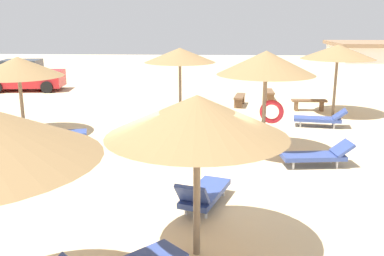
{
  "coord_description": "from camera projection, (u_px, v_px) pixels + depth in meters",
  "views": [
    {
      "loc": [
        0.59,
        -7.64,
        3.94
      ],
      "look_at": [
        0.0,
        3.0,
        1.2
      ],
      "focal_mm": 40.01,
      "sensor_mm": 36.0,
      "label": 1
    }
  ],
  "objects": [
    {
      "name": "parasol_4",
      "position": [
        197.0,
        116.0,
        6.78
      ],
      "size": [
        2.97,
        2.97,
        2.78
      ],
      "color": "#75604C",
      "rests_on": "ground"
    },
    {
      "name": "parasol_5",
      "position": [
        338.0,
        52.0,
        17.36
      ],
      "size": [
        3.0,
        3.0,
        2.91
      ],
      "color": "#75604C",
      "rests_on": "ground"
    },
    {
      "name": "ground_plane",
      "position": [
        183.0,
        225.0,
        8.4
      ],
      "size": [
        80.0,
        80.0,
        0.0
      ],
      "primitive_type": "plane",
      "color": "beige"
    },
    {
      "name": "parasol_1",
      "position": [
        180.0,
        55.0,
        17.21
      ],
      "size": [
        2.9,
        2.9,
        2.79
      ],
      "color": "#75604C",
      "rests_on": "ground"
    },
    {
      "name": "bench_2",
      "position": [
        269.0,
        93.0,
        21.08
      ],
      "size": [
        0.43,
        1.51,
        0.49
      ],
      "color": "brown",
      "rests_on": "ground"
    },
    {
      "name": "lounger_1",
      "position": [
        200.0,
        120.0,
        15.71
      ],
      "size": [
        1.96,
        0.8,
        0.62
      ],
      "color": "#33478C",
      "rests_on": "ground"
    },
    {
      "name": "lounger_4",
      "position": [
        203.0,
        193.0,
        9.1
      ],
      "size": [
        1.18,
        1.96,
        0.8
      ],
      "color": "#33478C",
      "rests_on": "ground"
    },
    {
      "name": "lounger_6",
      "position": [
        55.0,
        133.0,
        13.89
      ],
      "size": [
        1.97,
        1.12,
        0.76
      ],
      "color": "#33478C",
      "rests_on": "ground"
    },
    {
      "name": "parasol_6",
      "position": [
        18.0,
        67.0,
        14.21
      ],
      "size": [
        2.95,
        2.95,
        2.71
      ],
      "color": "#75604C",
      "rests_on": "ground"
    },
    {
      "name": "beach_cabana",
      "position": [
        370.0,
        66.0,
        23.98
      ],
      "size": [
        4.46,
        4.3,
        2.67
      ],
      "color": "white",
      "rests_on": "ground"
    },
    {
      "name": "bench_1",
      "position": [
        240.0,
        98.0,
        19.75
      ],
      "size": [
        0.63,
        1.54,
        0.49
      ],
      "color": "brown",
      "rests_on": "ground"
    },
    {
      "name": "lounger_7",
      "position": [
        318.0,
        155.0,
        11.67
      ],
      "size": [
        1.96,
        0.85,
        0.7
      ],
      "color": "#33478C",
      "rests_on": "ground"
    },
    {
      "name": "bench_0",
      "position": [
        309.0,
        103.0,
        18.71
      ],
      "size": [
        1.5,
        0.41,
        0.49
      ],
      "color": "brown",
      "rests_on": "ground"
    },
    {
      "name": "lounger_5",
      "position": [
        321.0,
        118.0,
        15.93
      ],
      "size": [
        1.97,
        0.93,
        0.71
      ],
      "color": "#33478C",
      "rests_on": "ground"
    },
    {
      "name": "parasol_7",
      "position": [
        266.0,
        64.0,
        12.07
      ],
      "size": [
        2.81,
        2.81,
        3.06
      ],
      "color": "#75604C",
      "rests_on": "ground"
    },
    {
      "name": "parked_car",
      "position": [
        25.0,
        76.0,
        23.82
      ],
      "size": [
        4.15,
        2.3,
        1.72
      ],
      "color": "#B21E23",
      "rests_on": "ground"
    }
  ]
}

